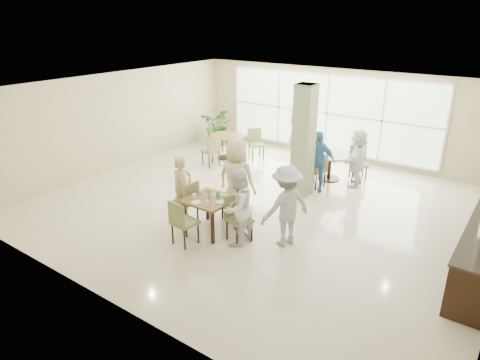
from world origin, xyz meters
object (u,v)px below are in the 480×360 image
Objects in this scene: teen_left at (183,189)px; teen_far at (236,179)px; main_table at (210,203)px; teen_standing at (286,206)px; round_table_right at (330,159)px; round_table_left at (228,141)px; teen_right at (237,207)px; adult_b at (358,158)px; potted_plant at (220,126)px; adult_standing at (295,132)px; adult_a at (317,161)px.

teen_far is at bearing -44.51° from teen_left.
main_table is 0.55× the size of teen_standing.
teen_left is at bearing -110.41° from round_table_right.
round_table_left is 0.74× the size of teen_left.
adult_b is (0.74, 4.39, -0.02)m from teen_right.
teen_left is at bearing -59.63° from potted_plant.
teen_far reaches higher than potted_plant.
teen_standing is at bearing 140.55° from adult_standing.
teen_standing is (5.40, -4.76, 0.15)m from potted_plant.
round_table_right is at bearing -18.17° from teen_left.
potted_plant is at bearing -55.06° from teen_far.
teen_far is at bearing -143.16° from teen_right.
main_table is 4.94m from round_table_left.
round_table_left is at bearing -140.72° from teen_right.
teen_far is at bearing -33.68° from adult_b.
potted_plant is 7.04m from teen_right.
adult_b is at bearing -153.37° from teen_standing.
adult_b reaches higher than teen_left.
main_table is 0.76× the size of round_table_right.
round_table_right is at bearing 2.70° from round_table_left.
potted_plant is at bearing -109.96° from adult_b.
adult_a is (-0.77, 2.92, -0.03)m from teen_standing.
teen_right is 4.45m from adult_b.
teen_standing is at bearing 16.33° from main_table.
teen_right is at bearing -49.00° from potted_plant.
teen_left is 3.67m from adult_a.
potted_plant reaches higher than main_table.
round_table_left is 0.60× the size of teen_far.
teen_far is (2.72, -3.25, 0.34)m from round_table_left.
teen_right is 3.46m from adult_a.
adult_b is (1.52, 4.30, 0.12)m from main_table.
teen_left is 5.49m from adult_standing.
adult_b is at bearing 177.27° from adult_standing.
teen_far is 1.15× the size of adult_a.
round_table_right is 0.73× the size of teen_standing.
adult_b reaches higher than round_table_right.
teen_right is 0.96× the size of teen_standing.
adult_a is at bearing -21.76° from potted_plant.
teen_far is at bearing -80.05° from teen_standing.
adult_standing reaches higher than teen_left.
adult_a reaches higher than main_table.
adult_standing is (-2.61, 5.11, -0.01)m from teen_standing.
adult_a is at bearing 179.88° from teen_right.
teen_left is at bearing -133.30° from adult_a.
teen_left is at bearing 36.29° from teen_far.
main_table is 0.58× the size of teen_right.
teen_right is at bearing -6.65° from main_table.
potted_plant reaches higher than round_table_left.
round_table_right is 3.94m from teen_standing.
teen_standing reaches higher than main_table.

